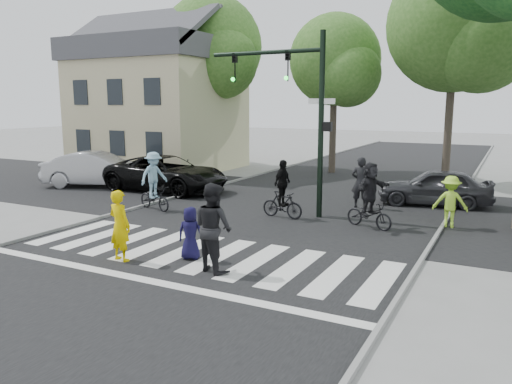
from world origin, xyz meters
TOP-DOWN VIEW (x-y plane):
  - ground at (0.00, 0.00)m, footprint 120.00×120.00m
  - road_stem at (0.00, 5.00)m, footprint 10.00×70.00m
  - road_cross at (0.00, 8.00)m, footprint 70.00×10.00m
  - curb_left at (-5.05, 5.00)m, footprint 0.10×70.00m
  - curb_right at (5.05, 5.00)m, footprint 0.10×70.00m
  - crosswalk at (0.00, 0.66)m, footprint 10.00×3.85m
  - traffic_signal at (0.35, 6.20)m, footprint 4.45×0.29m
  - bg_tree_0 at (-13.74, 16.00)m, footprint 5.46×5.20m
  - bg_tree_1 at (-8.70, 15.48)m, footprint 6.09×5.80m
  - bg_tree_2 at (-1.76, 16.62)m, footprint 5.04×4.80m
  - bg_tree_3 at (4.31, 15.27)m, footprint 6.30×6.00m
  - house at (-11.49, 13.98)m, footprint 8.40×8.10m
  - pedestrian_woman at (-1.40, -0.39)m, footprint 0.68×0.49m
  - pedestrian_child at (0.02, 0.49)m, footprint 0.72×0.57m
  - pedestrian_adult at (0.97, 0.02)m, footprint 1.18×1.06m
  - cyclist_left at (-4.39, 4.60)m, footprint 1.72×1.18m
  - cyclist_mid at (0.16, 5.54)m, footprint 1.51×0.93m
  - cyclist_right at (3.06, 5.53)m, footprint 1.68×1.55m
  - car_suv at (-6.39, 7.89)m, footprint 5.57×2.68m
  - car_silver at (-9.87, 7.40)m, footprint 5.06×3.37m
  - car_grey at (4.30, 10.05)m, footprint 4.24×2.23m
  - bystander_hivis at (5.20, 6.74)m, footprint 1.07×0.67m
  - bystander_dark at (1.98, 8.32)m, footprint 0.73×0.53m

SIDE VIEW (x-z plane):
  - ground at x=0.00m, z-range 0.00..0.00m
  - road_stem at x=0.00m, z-range 0.00..0.01m
  - road_cross at x=0.00m, z-range 0.00..0.01m
  - crosswalk at x=0.00m, z-range 0.00..0.01m
  - curb_left at x=-5.05m, z-range 0.00..0.10m
  - curb_right at x=5.05m, z-range 0.00..0.10m
  - pedestrian_child at x=0.02m, z-range 0.00..1.30m
  - car_grey at x=4.30m, z-range 0.00..1.38m
  - car_suv at x=-6.39m, z-range 0.00..1.53m
  - car_silver at x=-9.87m, z-range 0.00..1.58m
  - cyclist_mid at x=0.16m, z-range -0.17..1.76m
  - bystander_hivis at x=5.20m, z-range 0.00..1.59m
  - pedestrian_woman at x=-1.40m, z-range 0.00..1.73m
  - cyclist_left at x=-4.39m, z-range -0.14..1.93m
  - cyclist_right at x=3.06m, z-range -0.11..1.90m
  - bystander_dark at x=1.98m, z-range 0.00..1.86m
  - pedestrian_adult at x=0.97m, z-range 0.00..2.01m
  - house at x=-11.49m, z-range -0.61..8.21m
  - traffic_signal at x=0.35m, z-range 0.90..6.90m
  - bg_tree_2 at x=-1.76m, z-range 1.58..9.98m
  - bg_tree_0 at x=-13.74m, z-range 1.66..10.63m
  - bg_tree_1 at x=-8.70m, z-range 1.75..11.55m
  - bg_tree_3 at x=4.31m, z-range 1.84..12.04m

